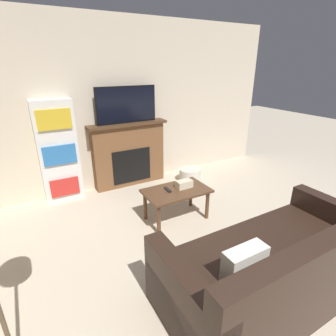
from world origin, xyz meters
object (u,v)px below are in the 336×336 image
couch (274,269)px  coffee_table (176,194)px  bookshelf (58,152)px  storage_basket (190,175)px  tv (127,105)px  fireplace (129,154)px

couch → coffee_table: couch is taller
bookshelf → storage_basket: bearing=-11.2°
couch → tv: bearing=94.5°
fireplace → couch: bearing=-85.5°
fireplace → bookshelf: bearing=-178.8°
coffee_table → bookshelf: bearing=132.3°
fireplace → storage_basket: 1.16m
fireplace → couch: size_ratio=0.65×
storage_basket → bookshelf: bearing=168.8°
tv → storage_basket: 1.66m
storage_basket → tv: bearing=156.8°
coffee_table → tv: bearing=95.1°
tv → storage_basket: size_ratio=2.61×
couch → bookshelf: bearing=114.9°
couch → storage_basket: 2.59m
tv → coffee_table: (0.12, -1.37, -1.02)m
fireplace → coffee_table: 1.40m
couch → fireplace: bearing=94.5°
fireplace → coffee_table: (0.12, -1.39, -0.18)m
couch → storage_basket: couch is taller
couch → bookshelf: size_ratio=1.33×
couch → coffee_table: 1.54m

